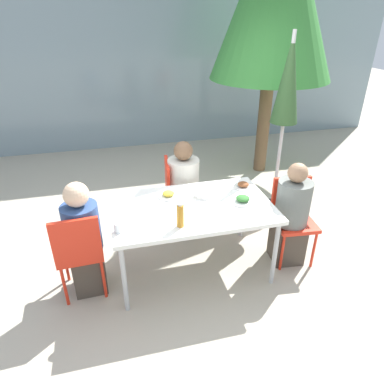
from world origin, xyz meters
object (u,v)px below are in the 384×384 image
at_px(closed_umbrella, 287,89).
at_px(bottle, 180,215).
at_px(chair_far, 177,189).
at_px(person_right, 291,217).
at_px(chair_left, 79,249).
at_px(salad_bowl, 203,194).
at_px(chair_right, 292,213).
at_px(person_left, 85,242).
at_px(person_far, 184,191).
at_px(drinking_cup, 119,227).

height_order(closed_umbrella, bottle, closed_umbrella).
distance_m(chair_far, closed_umbrella, 1.73).
bearing_deg(bottle, person_right, 9.86).
bearing_deg(chair_far, person_right, 55.16).
height_order(chair_left, closed_umbrella, closed_umbrella).
height_order(chair_left, salad_bowl, chair_left).
distance_m(chair_right, closed_umbrella, 1.46).
bearing_deg(person_left, chair_left, -122.07).
xyz_separation_m(person_left, person_far, (1.10, 0.77, -0.01)).
height_order(person_right, closed_umbrella, closed_umbrella).
distance_m(person_right, salad_bowl, 0.93).
bearing_deg(salad_bowl, closed_umbrella, 31.94).
relative_size(closed_umbrella, drinking_cup, 25.67).
bearing_deg(chair_right, chair_left, 8.42).
xyz_separation_m(chair_right, chair_far, (-1.06, 0.81, 0.00)).
relative_size(chair_right, drinking_cup, 10.29).
bearing_deg(salad_bowl, person_left, -170.11).
height_order(chair_left, person_far, person_far).
relative_size(bottle, drinking_cup, 2.61).
xyz_separation_m(person_left, closed_umbrella, (2.38, 0.96, 1.05)).
height_order(chair_left, bottle, bottle).
xyz_separation_m(closed_umbrella, bottle, (-1.55, -1.23, -0.74)).
bearing_deg(person_far, closed_umbrella, 105.00).
distance_m(person_left, person_right, 2.03).
bearing_deg(chair_right, person_far, -31.48).
relative_size(chair_left, person_right, 0.79).
bearing_deg(bottle, person_far, 75.61).
distance_m(chair_far, bottle, 1.16).
relative_size(chair_right, bottle, 3.94).
bearing_deg(person_right, closed_umbrella, -103.27).
xyz_separation_m(closed_umbrella, drinking_cup, (-2.07, -1.18, -0.81)).
height_order(person_far, drinking_cup, person_far).
bearing_deg(drinking_cup, person_far, 51.55).
height_order(person_left, person_right, person_left).
height_order(chair_right, bottle, bottle).
xyz_separation_m(chair_left, bottle, (0.88, -0.19, 0.33)).
bearing_deg(person_far, chair_right, 59.29).
relative_size(chair_far, closed_umbrella, 0.40).
bearing_deg(chair_right, bottle, 18.51).
xyz_separation_m(chair_right, closed_umbrella, (0.29, 0.94, 1.07)).
relative_size(person_right, person_far, 0.99).
bearing_deg(chair_right, chair_far, -31.57).
distance_m(person_left, chair_right, 2.09).
distance_m(person_left, person_far, 1.34).
xyz_separation_m(person_left, drinking_cup, (0.31, -0.22, 0.25)).
height_order(chair_left, person_left, person_left).
distance_m(chair_left, chair_far, 1.41).
distance_m(chair_far, person_far, 0.09).
relative_size(chair_far, person_far, 0.78).
xyz_separation_m(chair_left, closed_umbrella, (2.43, 1.04, 1.07)).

